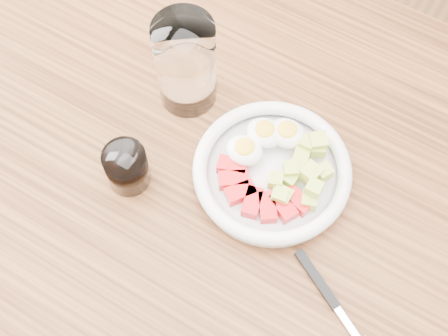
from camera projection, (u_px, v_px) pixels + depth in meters
The scene contains 6 objects.
ground at pixel (225, 308), 1.61m from camera, with size 4.00×4.00×0.00m, color brown.
dining_table at pixel (226, 211), 1.01m from camera, with size 1.50×0.90×0.77m.
bowl at pixel (272, 169), 0.91m from camera, with size 0.23×0.23×0.06m.
fork at pixel (328, 295), 0.85m from camera, with size 0.18×0.11×0.01m.
water_glass at pixel (186, 64), 0.92m from camera, with size 0.09×0.09×0.16m, color white.
coffee_glass at pixel (127, 167), 0.90m from camera, with size 0.06×0.06×0.07m.
Camera 1 is at (0.19, -0.33, 1.61)m, focal length 50.00 mm.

